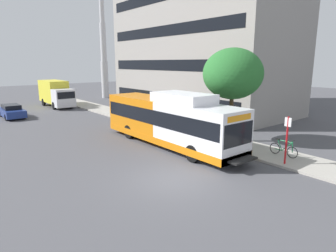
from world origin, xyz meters
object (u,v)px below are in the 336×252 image
object	(u,v)px
bus_stop_sign_pole	(287,137)
street_tree_near_stop	(233,74)
bicycle_parked	(284,149)
parked_car_far_lane	(12,111)
transit_bus	(169,121)
box_truck_background	(56,93)

from	to	relation	value
bus_stop_sign_pole	street_tree_near_stop	distance (m)	6.31
bicycle_parked	street_tree_near_stop	distance (m)	6.12
bicycle_parked	parked_car_far_lane	bearing A→B (deg)	111.33
bicycle_parked	transit_bus	bearing A→B (deg)	118.58
bicycle_parked	parked_car_far_lane	xyz separation A→B (m)	(-9.49, 24.29, 0.10)
transit_bus	bicycle_parked	bearing A→B (deg)	-61.42
parked_car_far_lane	street_tree_near_stop	bearing A→B (deg)	-63.10
parked_car_far_lane	box_truck_background	size ratio (longest dim) A/B	0.64
bus_stop_sign_pole	bicycle_parked	bearing A→B (deg)	33.04
street_tree_near_stop	parked_car_far_lane	xyz separation A→B (m)	(-10.07, 19.86, -4.08)
parked_car_far_lane	box_truck_background	distance (m)	7.84
transit_bus	bicycle_parked	distance (m)	7.33
bicycle_parked	street_tree_near_stop	world-z (taller)	street_tree_near_stop
parked_car_far_lane	bus_stop_sign_pole	bearing A→B (deg)	-71.69
transit_bus	bicycle_parked	size ratio (longest dim) A/B	6.96
bus_stop_sign_pole	street_tree_near_stop	world-z (taller)	street_tree_near_stop
bus_stop_sign_pole	street_tree_near_stop	xyz separation A→B (m)	(1.78, 5.21, 3.09)
bus_stop_sign_pole	box_truck_background	world-z (taller)	box_truck_background
parked_car_far_lane	box_truck_background	world-z (taller)	box_truck_background
transit_bus	parked_car_far_lane	distance (m)	18.95
box_truck_background	bus_stop_sign_pole	bearing A→B (deg)	-85.81
bus_stop_sign_pole	bicycle_parked	xyz separation A→B (m)	(1.19, 0.77, -1.09)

